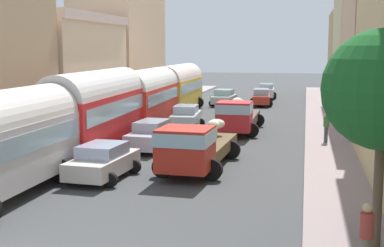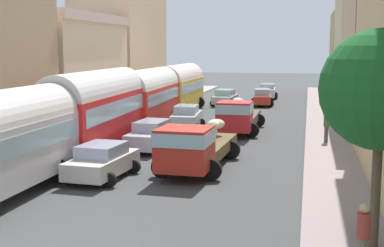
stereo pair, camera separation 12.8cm
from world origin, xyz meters
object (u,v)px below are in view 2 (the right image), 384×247
object	(u,v)px
cargo_truck_0	(195,145)
cargo_truck_1	(238,116)
car_0	(239,113)
car_2	(267,91)
parked_bus_3	(179,86)
car_1	(262,97)
car_3	(102,161)
parked_bus_1	(96,107)
pedestrian_0	(363,236)
car_5	(186,118)
pedestrian_1	(326,126)
parked_bus_2	(147,95)
car_4	(152,135)
car_6	(225,98)

from	to	relation	value
cargo_truck_0	cargo_truck_1	distance (m)	10.75
car_0	car_2	world-z (taller)	car_2
parked_bus_3	cargo_truck_0	bearing A→B (deg)	-74.46
car_1	car_3	size ratio (longest dim) A/B	1.11
car_0	parked_bus_1	bearing A→B (deg)	-115.83
car_2	pedestrian_0	world-z (taller)	pedestrian_0
parked_bus_3	car_5	distance (m)	10.26
parked_bus_1	pedestrian_1	size ratio (longest dim) A/B	5.44
parked_bus_3	pedestrian_1	world-z (taller)	parked_bus_3
parked_bus_1	pedestrian_0	xyz separation A→B (m)	(12.03, -13.26, -1.25)
parked_bus_2	car_3	size ratio (longest dim) A/B	2.29
parked_bus_2	car_3	distance (m)	14.67
parked_bus_3	car_2	xyz separation A→B (m)	(6.46, 13.08, -1.38)
parked_bus_2	car_2	xyz separation A→B (m)	(6.46, 22.08, -1.38)
parked_bus_3	car_4	xyz separation A→B (m)	(2.65, -16.83, -1.39)
parked_bus_3	cargo_truck_1	bearing A→B (deg)	-58.74
cargo_truck_1	pedestrian_1	size ratio (longest dim) A/B	4.16
car_1	pedestrian_0	world-z (taller)	pedestrian_0
pedestrian_1	car_1	bearing A→B (deg)	104.93
car_2	car_4	xyz separation A→B (m)	(-3.81, -29.91, -0.01)
cargo_truck_0	car_2	size ratio (longest dim) A/B	1.77
car_1	pedestrian_1	size ratio (longest dim) A/B	2.47
parked_bus_1	cargo_truck_1	size ratio (longest dim) A/B	1.31
car_2	parked_bus_3	bearing A→B (deg)	-116.28
car_5	car_6	xyz separation A→B (m)	(0.23, 15.07, -0.05)
parked_bus_3	car_5	xyz separation A→B (m)	(2.90, -9.75, -1.36)
parked_bus_3	car_2	distance (m)	14.65
cargo_truck_0	car_6	bearing A→B (deg)	96.00
parked_bus_2	car_0	bearing A→B (deg)	27.99
pedestrian_0	pedestrian_1	distance (m)	17.79
car_0	car_3	world-z (taller)	car_0
cargo_truck_1	car_1	bearing A→B (deg)	89.73
car_3	car_4	size ratio (longest dim) A/B	0.92
pedestrian_1	parked_bus_3	bearing A→B (deg)	131.05
parked_bus_3	car_6	world-z (taller)	parked_bus_3
parked_bus_3	pedestrian_0	distance (m)	33.51
parked_bus_1	car_1	world-z (taller)	parked_bus_1
car_2	car_4	world-z (taller)	car_2
parked_bus_3	car_1	bearing A→B (deg)	43.37
parked_bus_2	cargo_truck_0	xyz separation A→B (m)	(5.93, -12.31, -1.01)
car_3	pedestrian_0	distance (m)	12.39
cargo_truck_1	car_3	xyz separation A→B (m)	(-3.96, -12.81, -0.40)
parked_bus_1	car_3	xyz separation A→B (m)	(2.47, -5.39, -1.59)
car_0	car_6	bearing A→B (deg)	103.75
cargo_truck_1	car_4	size ratio (longest dim) A/B	1.71
pedestrian_1	car_3	bearing A→B (deg)	-133.05
car_5	pedestrian_0	world-z (taller)	pedestrian_0
cargo_truck_1	car_6	xyz separation A→B (m)	(-3.30, 15.90, -0.38)
car_4	car_6	size ratio (longest dim) A/B	1.14
car_0	car_5	bearing A→B (deg)	-127.50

